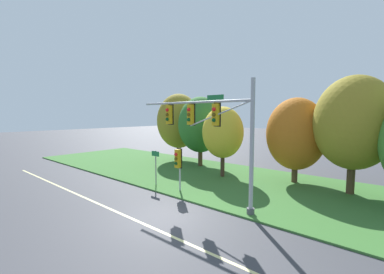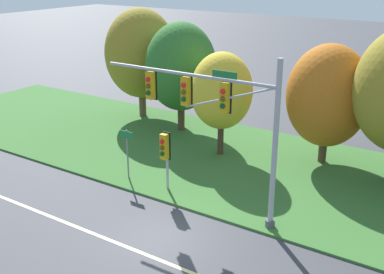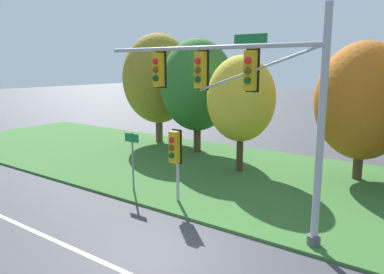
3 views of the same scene
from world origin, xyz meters
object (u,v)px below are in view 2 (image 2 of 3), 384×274
tree_behind_signpost (222,91)px  tree_mid_verge (328,96)px  pedestrian_signal_near_kerb (165,150)px  tree_nearest_road (141,53)px  traffic_signal_mast (217,111)px  tree_left_of_mast (181,67)px  route_sign_post (127,147)px

tree_behind_signpost → tree_mid_verge: (5.15, 2.08, 0.02)m
pedestrian_signal_near_kerb → tree_nearest_road: (-8.31, 8.67, 2.31)m
traffic_signal_mast → tree_left_of_mast: traffic_signal_mast is taller
pedestrian_signal_near_kerb → tree_behind_signpost: tree_behind_signpost is taller
tree_mid_verge → tree_left_of_mast: bearing=179.1°
tree_left_of_mast → tree_behind_signpost: tree_left_of_mast is taller
tree_left_of_mast → pedestrian_signal_near_kerb: bearing=-60.5°
tree_mid_verge → pedestrian_signal_near_kerb: bearing=-124.1°
pedestrian_signal_near_kerb → tree_nearest_road: tree_nearest_road is taller
tree_mid_verge → traffic_signal_mast: bearing=-105.0°
pedestrian_signal_near_kerb → tree_nearest_road: bearing=133.8°
pedestrian_signal_near_kerb → tree_nearest_road: size_ratio=0.39×
tree_left_of_mast → tree_behind_signpost: 4.77m
pedestrian_signal_near_kerb → route_sign_post: 2.43m
traffic_signal_mast → pedestrian_signal_near_kerb: size_ratio=2.94×
route_sign_post → tree_behind_signpost: size_ratio=0.44×
traffic_signal_mast → tree_left_of_mast: size_ratio=1.23×
traffic_signal_mast → tree_behind_signpost: bearing=117.9°
pedestrian_signal_near_kerb → tree_mid_verge: bearing=55.9°
tree_nearest_road → tree_left_of_mast: size_ratio=1.08×
traffic_signal_mast → route_sign_post: 6.10m
tree_nearest_road → tree_behind_signpost: 8.87m
tree_behind_signpost → route_sign_post: bearing=-113.4°
tree_nearest_road → tree_mid_verge: 13.43m
pedestrian_signal_near_kerb → tree_mid_verge: tree_mid_verge is taller
route_sign_post → tree_behind_signpost: bearing=66.6°
route_sign_post → tree_behind_signpost: (2.28, 5.27, 2.03)m
tree_mid_verge → tree_behind_signpost: bearing=-158.0°
tree_behind_signpost → tree_mid_verge: 5.56m
route_sign_post → tree_nearest_road: size_ratio=0.34×
pedestrian_signal_near_kerb → tree_mid_verge: size_ratio=0.45×
traffic_signal_mast → tree_mid_verge: size_ratio=1.33×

